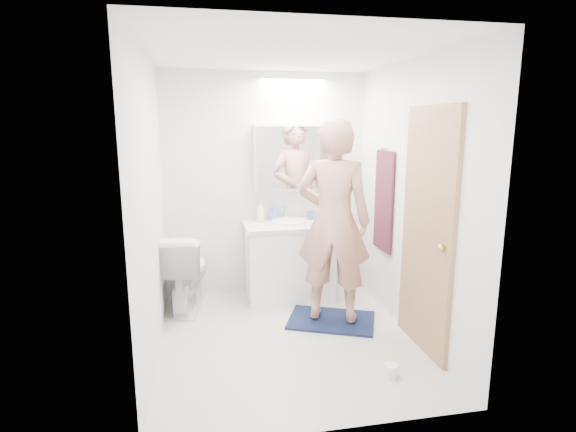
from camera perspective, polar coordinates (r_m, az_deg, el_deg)
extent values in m
plane|color=silver|center=(4.13, -0.02, -15.14)|extent=(2.50, 2.50, 0.00)
plane|color=white|center=(3.73, -0.02, 19.91)|extent=(2.50, 2.50, 0.00)
plane|color=white|center=(4.97, -2.77, 3.94)|extent=(2.50, 0.00, 2.50)
plane|color=white|center=(2.56, 5.32, -3.34)|extent=(2.50, 0.00, 2.50)
plane|color=white|center=(3.71, -16.96, 0.83)|extent=(0.00, 2.50, 2.50)
plane|color=white|center=(4.10, 15.25, 1.93)|extent=(0.00, 2.50, 2.50)
cube|color=white|center=(4.90, 0.13, -5.86)|extent=(0.90, 0.55, 0.78)
cube|color=silver|center=(4.80, 0.13, -1.18)|extent=(0.95, 0.58, 0.04)
cylinder|color=white|center=(4.82, 0.06, -0.70)|extent=(0.36, 0.36, 0.03)
cylinder|color=silver|center=(4.99, -0.36, 0.49)|extent=(0.02, 0.02, 0.16)
cube|color=white|center=(4.92, 0.81, 7.38)|extent=(0.88, 0.14, 0.70)
cube|color=silver|center=(4.84, 0.99, 7.32)|extent=(0.84, 0.01, 0.66)
imported|color=white|center=(4.71, -12.92, -6.76)|extent=(0.58, 0.85, 0.80)
cube|color=#152542|center=(4.46, 5.48, -12.93)|extent=(0.95, 0.82, 0.02)
imported|color=tan|center=(4.16, 5.74, -0.67)|extent=(0.80, 0.68, 1.87)
cube|color=tan|center=(3.83, 17.11, -1.91)|extent=(0.04, 0.80, 2.00)
sphere|color=gold|center=(3.57, 18.74, -3.81)|extent=(0.06, 0.06, 0.06)
cube|color=#102034|center=(4.60, 11.94, 1.83)|extent=(0.02, 0.42, 1.00)
cylinder|color=silver|center=(4.54, 12.06, 8.31)|extent=(0.07, 0.02, 0.02)
imported|color=#F0EE9B|center=(4.87, -3.51, 0.66)|extent=(0.10, 0.10, 0.24)
imported|color=#5D80C7|center=(4.92, -1.78, 0.50)|extent=(0.12, 0.12, 0.19)
imported|color=#4168C3|center=(4.99, 2.84, 0.05)|extent=(0.10, 0.10, 0.09)
cylinder|color=white|center=(3.65, 12.80, -18.46)|extent=(0.11, 0.11, 0.10)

